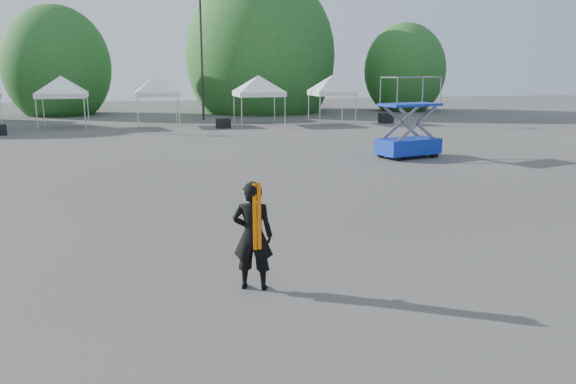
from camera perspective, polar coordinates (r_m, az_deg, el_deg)
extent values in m
plane|color=#474442|center=(11.56, -4.57, -6.53)|extent=(120.00, 120.00, 0.00)
cylinder|color=black|center=(43.06, -8.77, 13.57)|extent=(0.16, 0.16, 9.50)
cylinder|color=#382314|center=(51.18, -22.16, 8.56)|extent=(0.36, 0.36, 2.27)
ellipsoid|color=#1B531C|center=(51.12, -22.42, 11.68)|extent=(4.16, 4.16, 4.78)
cylinder|color=#382314|center=(51.01, -2.76, 9.73)|extent=(0.36, 0.36, 2.80)
ellipsoid|color=#1B531C|center=(50.97, -2.80, 13.60)|extent=(5.12, 5.12, 5.89)
cylinder|color=#382314|center=(53.50, 11.64, 9.24)|extent=(0.36, 0.36, 2.10)
ellipsoid|color=#1B531C|center=(53.43, 11.76, 12.00)|extent=(3.84, 3.84, 4.42)
cylinder|color=silver|center=(40.48, -27.11, 7.15)|extent=(0.06, 0.06, 2.00)
cylinder|color=silver|center=(38.47, -24.16, 7.22)|extent=(0.06, 0.06, 2.00)
cylinder|color=silver|center=(38.14, -19.94, 7.52)|extent=(0.06, 0.06, 2.00)
cylinder|color=silver|center=(41.26, -23.58, 7.54)|extent=(0.06, 0.06, 2.00)
cylinder|color=silver|center=(40.95, -19.64, 7.83)|extent=(0.06, 0.06, 2.00)
cube|color=white|center=(39.62, -21.96, 9.09)|extent=(3.03, 3.03, 0.30)
pyramid|color=white|center=(39.59, -22.10, 10.89)|extent=(4.28, 4.28, 1.10)
cylinder|color=silver|center=(38.04, -15.00, 7.83)|extent=(0.06, 0.06, 2.00)
cylinder|color=silver|center=(38.14, -11.00, 8.03)|extent=(0.06, 0.06, 2.00)
cylinder|color=silver|center=(40.67, -15.03, 8.09)|extent=(0.06, 0.06, 2.00)
cylinder|color=silver|center=(40.77, -11.28, 8.28)|extent=(0.06, 0.06, 2.00)
cube|color=white|center=(39.32, -13.15, 9.63)|extent=(2.84, 2.84, 0.30)
pyramid|color=white|center=(39.29, -13.25, 11.45)|extent=(4.01, 4.01, 1.10)
cylinder|color=silver|center=(37.30, -4.73, 8.12)|extent=(0.06, 0.06, 2.00)
cylinder|color=silver|center=(37.95, -0.31, 8.23)|extent=(0.06, 0.06, 2.00)
cylinder|color=silver|center=(40.19, -5.50, 8.41)|extent=(0.06, 0.06, 2.00)
cylinder|color=silver|center=(40.79, -1.38, 8.52)|extent=(0.06, 0.06, 2.00)
cube|color=white|center=(38.97, -3.00, 9.91)|extent=(3.14, 3.14, 0.30)
pyramid|color=white|center=(38.94, -3.02, 11.75)|extent=(4.45, 4.45, 1.10)
cylinder|color=silver|center=(38.73, 3.27, 8.29)|extent=(0.06, 0.06, 2.00)
cylinder|color=silver|center=(39.62, 6.89, 8.32)|extent=(0.06, 0.06, 2.00)
cylinder|color=silver|center=(41.21, 2.11, 8.55)|extent=(0.06, 0.06, 2.00)
cylinder|color=silver|center=(42.05, 5.55, 8.58)|extent=(0.06, 0.06, 2.00)
cube|color=white|center=(40.32, 4.48, 9.97)|extent=(2.81, 2.81, 0.30)
pyramid|color=white|center=(40.29, 4.51, 11.75)|extent=(3.98, 3.98, 1.10)
imported|color=black|center=(9.63, -3.60, -4.45)|extent=(0.81, 0.67, 1.90)
cube|color=#FF6C05|center=(9.35, -3.39, -2.54)|extent=(0.15, 0.03, 1.14)
cube|color=#0D28B5|center=(24.77, 12.10, 4.58)|extent=(2.89, 1.90, 0.66)
cube|color=#0D28B5|center=(24.61, 12.29, 8.67)|extent=(2.77, 1.82, 0.11)
cylinder|color=black|center=(23.76, 11.10, 3.58)|extent=(0.43, 0.25, 0.40)
cylinder|color=black|center=(25.07, 14.63, 3.85)|extent=(0.43, 0.25, 0.40)
cylinder|color=black|center=(24.61, 9.47, 3.94)|extent=(0.43, 0.25, 0.40)
cylinder|color=black|center=(25.88, 12.97, 4.20)|extent=(0.43, 0.25, 0.40)
cube|color=black|center=(36.80, -6.59, 6.94)|extent=(0.94, 0.83, 0.61)
cube|color=black|center=(40.68, 9.91, 7.41)|extent=(0.91, 0.72, 0.70)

